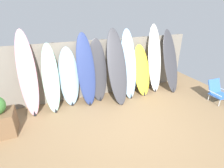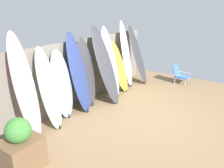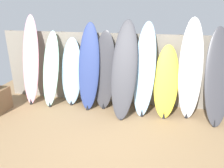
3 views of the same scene
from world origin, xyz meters
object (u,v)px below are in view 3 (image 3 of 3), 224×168
surfboard_seafoam_1 (51,70)px  surfboard_white_8 (191,70)px  surfboard_pink_0 (31,61)px  surfboard_skyblue_6 (145,71)px  surfboard_skyblue_2 (72,72)px  surfboard_navy_3 (89,67)px  surfboard_charcoal_5 (124,70)px  surfboard_charcoal_4 (104,71)px  surfboard_charcoal_9 (218,77)px  surfboard_yellow_7 (166,82)px

surfboard_seafoam_1 → surfboard_white_8: surfboard_white_8 is taller
surfboard_pink_0 → surfboard_skyblue_6: (2.87, -0.07, -0.07)m
surfboard_white_8 → surfboard_skyblue_2: bearing=178.2°
surfboard_seafoam_1 → surfboard_navy_3: size_ratio=0.89×
surfboard_skyblue_2 → surfboard_charcoal_5: surfboard_charcoal_5 is taller
surfboard_pink_0 → surfboard_charcoal_4: surfboard_pink_0 is taller
surfboard_seafoam_1 → surfboard_white_8: (3.33, 0.03, 0.18)m
surfboard_skyblue_2 → surfboard_charcoal_5: (1.38, -0.29, 0.23)m
surfboard_navy_3 → surfboard_charcoal_9: surfboard_navy_3 is taller
surfboard_skyblue_2 → surfboard_charcoal_4: bearing=-2.4°
surfboard_charcoal_5 → surfboard_charcoal_9: (1.99, 0.05, -0.07)m
surfboard_navy_3 → surfboard_charcoal_9: 2.88m
surfboard_charcoal_4 → surfboard_skyblue_2: bearing=177.6°
surfboard_seafoam_1 → surfboard_charcoal_4: surfboard_charcoal_4 is taller
surfboard_seafoam_1 → surfboard_charcoal_5: 1.89m
surfboard_pink_0 → surfboard_white_8: surfboard_pink_0 is taller
surfboard_skyblue_2 → surfboard_navy_3: bearing=-10.6°
surfboard_charcoal_4 → surfboard_skyblue_6: size_ratio=0.90×
surfboard_seafoam_1 → surfboard_navy_3: bearing=1.6°
surfboard_charcoal_9 → surfboard_charcoal_5: bearing=-178.6°
surfboard_pink_0 → surfboard_yellow_7: size_ratio=1.39×
surfboard_yellow_7 → surfboard_pink_0: bearing=179.1°
surfboard_navy_3 → surfboard_skyblue_2: bearing=169.4°
surfboard_seafoam_1 → surfboard_skyblue_2: size_ratio=1.09×
surfboard_skyblue_2 → surfboard_yellow_7: bearing=-3.4°
surfboard_skyblue_2 → surfboard_white_8: 2.84m
surfboard_yellow_7 → surfboard_white_8: bearing=5.8°
surfboard_skyblue_2 → surfboard_navy_3: (0.49, -0.09, 0.19)m
surfboard_pink_0 → surfboard_seafoam_1: size_ratio=1.20×
surfboard_skyblue_2 → surfboard_charcoal_9: surfboard_charcoal_9 is taller
surfboard_skyblue_2 → surfboard_skyblue_6: (1.83, -0.16, 0.19)m
surfboard_skyblue_2 → surfboard_charcoal_5: bearing=-11.8°
surfboard_charcoal_4 → surfboard_charcoal_5: size_ratio=0.88×
surfboard_seafoam_1 → surfboard_skyblue_2: surfboard_seafoam_1 is taller
surfboard_pink_0 → surfboard_navy_3: surfboard_pink_0 is taller
surfboard_skyblue_2 → surfboard_charcoal_5: 1.43m
surfboard_charcoal_4 → surfboard_skyblue_6: 0.98m
surfboard_pink_0 → surfboard_charcoal_4: 1.91m
surfboard_navy_3 → surfboard_charcoal_5: size_ratio=0.96×
surfboard_navy_3 → surfboard_charcoal_9: size_ratio=1.02×
surfboard_charcoal_5 → surfboard_skyblue_2: bearing=168.2°
surfboard_charcoal_5 → surfboard_charcoal_4: bearing=153.9°
surfboard_yellow_7 → surfboard_charcoal_9: 1.07m
surfboard_pink_0 → surfboard_charcoal_5: surfboard_pink_0 is taller
surfboard_yellow_7 → surfboard_charcoal_9: (1.04, -0.10, 0.21)m
surfboard_skyblue_2 → surfboard_navy_3: 0.53m
surfboard_pink_0 → surfboard_charcoal_9: surfboard_pink_0 is taller
surfboard_pink_0 → surfboard_skyblue_2: 1.08m
surfboard_skyblue_2 → surfboard_charcoal_4: size_ratio=0.90×
surfboard_skyblue_2 → surfboard_yellow_7: surfboard_skyblue_2 is taller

